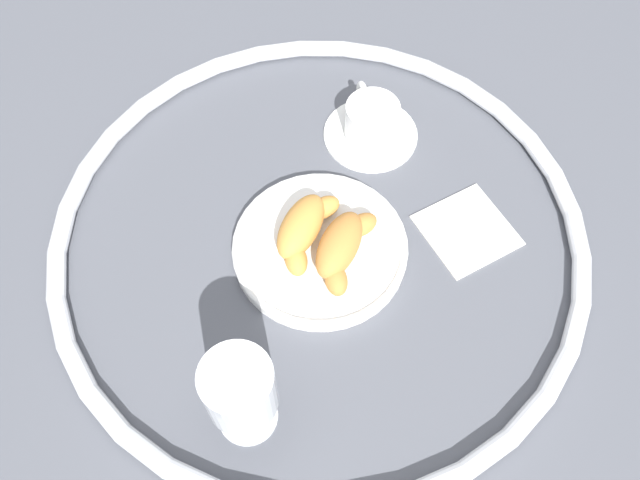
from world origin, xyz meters
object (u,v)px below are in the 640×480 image
Objects in this scene: croissant_small at (342,246)px; juice_glass_left at (240,391)px; pastry_plate at (320,248)px; folded_napkin at (467,230)px; croissant_large at (303,228)px; coffee_cup_near at (371,123)px.

croissant_small is 0.23m from juice_glass_left.
pastry_plate is 2.06× the size of folded_napkin.
croissant_large is 0.21m from coffee_cup_near.
juice_glass_left reaches higher than folded_napkin.
croissant_large is 1.24× the size of folded_napkin.
juice_glass_left reaches higher than coffee_cup_near.
croissant_large is (-0.00, -0.02, 0.03)m from pastry_plate.
croissant_small reaches higher than folded_napkin.
croissant_large reaches higher than coffee_cup_near.
juice_glass_left is 1.27× the size of folded_napkin.
pastry_plate is at bearing -89.84° from croissant_small.
coffee_cup_near is at bearing -171.87° from juice_glass_left.
croissant_small reaches higher than coffee_cup_near.
croissant_small is at bearing -179.62° from juice_glass_left.
folded_napkin is at bearing 123.95° from croissant_large.
coffee_cup_near is 1.24× the size of folded_napkin.
folded_napkin is at bearing 160.57° from juice_glass_left.
croissant_large is at bearing -90.42° from croissant_small.
coffee_cup_near is at bearing -171.74° from pastry_plate.
croissant_small reaches higher than pastry_plate.
pastry_plate is 1.66× the size of croissant_large.
juice_glass_left is at bearing 8.02° from pastry_plate.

